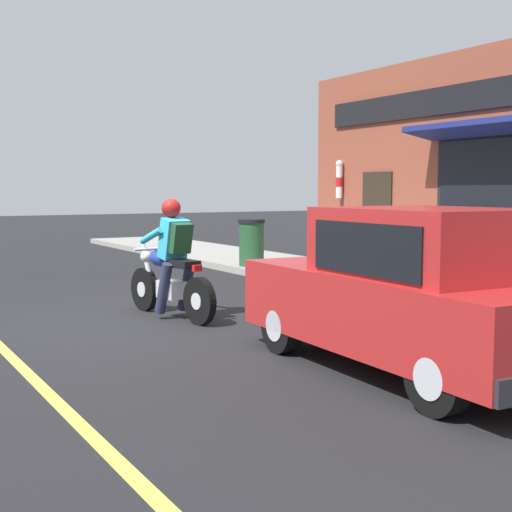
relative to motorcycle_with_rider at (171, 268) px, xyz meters
name	(u,v)px	position (x,y,z in m)	size (l,w,h in m)	color
ground_plane	(135,323)	(-0.57, -0.13, -0.68)	(80.00, 80.00, 0.00)	black
sidewalk_curb	(318,272)	(4.45, 2.87, -0.61)	(2.60, 22.00, 0.14)	#9E9B93
storefront_building	(487,168)	(5.98, -0.06, 1.43)	(1.25, 9.54, 4.20)	brown
motorcycle_with_rider	(171,268)	(0.00, 0.00, 0.00)	(0.66, 2.01, 1.62)	black
car_hatchback	(414,293)	(0.83, -3.84, 0.09)	(1.79, 3.84, 1.57)	black
fire_hydrant	(503,273)	(4.17, -2.03, -0.11)	(0.36, 0.24, 0.88)	red
trash_bin	(252,242)	(3.57, 4.03, -0.04)	(0.56, 0.56, 0.98)	#23512D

